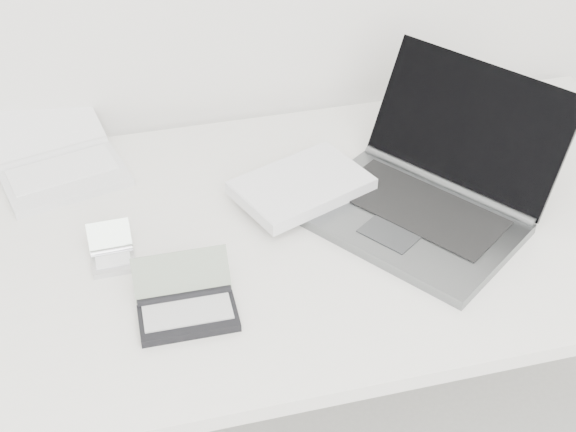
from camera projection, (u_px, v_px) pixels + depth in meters
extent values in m
cube|color=white|center=(298.00, 232.00, 1.53)|extent=(1.60, 0.80, 0.03)
cylinder|color=silver|center=(532.00, 212.00, 2.16)|extent=(0.04, 0.04, 0.70)
cube|color=slate|center=(408.00, 221.00, 1.51)|extent=(0.44, 0.47, 0.02)
cube|color=black|center=(420.00, 207.00, 1.53)|extent=(0.31, 0.34, 0.00)
cube|color=black|center=(469.00, 125.00, 1.55)|extent=(0.32, 0.38, 0.23)
cylinder|color=slate|center=(446.00, 185.00, 1.59)|extent=(0.24, 0.32, 0.02)
cube|color=#36383A|center=(389.00, 234.00, 1.47)|extent=(0.11, 0.12, 0.00)
cube|color=silver|center=(301.00, 186.00, 1.56)|extent=(0.29, 0.25, 0.03)
cube|color=white|center=(302.00, 180.00, 1.55)|extent=(0.29, 0.24, 0.00)
cube|color=white|center=(65.00, 178.00, 1.63)|extent=(0.27, 0.22, 0.02)
cube|color=white|center=(62.00, 170.00, 1.63)|extent=(0.23, 0.15, 0.00)
cube|color=white|center=(42.00, 128.00, 1.71)|extent=(0.27, 0.20, 0.06)
cylinder|color=white|center=(53.00, 155.00, 1.68)|extent=(0.23, 0.08, 0.02)
cube|color=silver|center=(114.00, 263.00, 1.43)|extent=(0.08, 0.06, 0.01)
cube|color=silver|center=(113.00, 260.00, 1.42)|extent=(0.06, 0.03, 0.00)
cube|color=gray|center=(109.00, 235.00, 1.44)|extent=(0.08, 0.04, 0.05)
cylinder|color=silver|center=(112.00, 251.00, 1.45)|extent=(0.08, 0.01, 0.01)
cube|color=black|center=(189.00, 318.00, 1.32)|extent=(0.16, 0.09, 0.02)
cube|color=#A1A1A1|center=(188.00, 312.00, 1.32)|extent=(0.15, 0.06, 0.00)
cube|color=slate|center=(181.00, 274.00, 1.34)|extent=(0.16, 0.05, 0.07)
cylinder|color=black|center=(185.00, 297.00, 1.35)|extent=(0.16, 0.02, 0.02)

